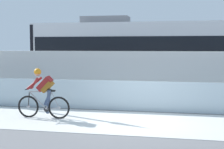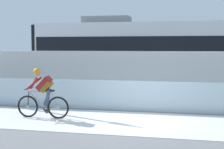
# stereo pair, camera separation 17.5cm
# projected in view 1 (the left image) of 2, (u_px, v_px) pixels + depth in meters

# --- Properties ---
(ground_plane) EXTENTS (200.00, 200.00, 0.00)m
(ground_plane) POSITION_uv_depth(u_px,v_px,m) (136.00, 122.00, 10.24)
(ground_plane) COLOR slate
(bike_path_deck) EXTENTS (32.00, 3.20, 0.01)m
(bike_path_deck) POSITION_uv_depth(u_px,v_px,m) (136.00, 122.00, 10.24)
(bike_path_deck) COLOR silver
(bike_path_deck) RESTS_ON ground
(glass_parapet) EXTENTS (32.00, 0.05, 1.08)m
(glass_parapet) POSITION_uv_depth(u_px,v_px,m) (143.00, 96.00, 12.00)
(glass_parapet) COLOR silver
(glass_parapet) RESTS_ON ground
(concrete_barrier_wall) EXTENTS (32.00, 0.36, 2.11)m
(concrete_barrier_wall) POSITION_uv_depth(u_px,v_px,m) (148.00, 77.00, 13.72)
(concrete_barrier_wall) COLOR silver
(concrete_barrier_wall) RESTS_ON ground
(tram_rail_near) EXTENTS (32.00, 0.08, 0.01)m
(tram_rail_near) POSITION_uv_depth(u_px,v_px,m) (153.00, 94.00, 16.23)
(tram_rail_near) COLOR #595654
(tram_rail_near) RESTS_ON ground
(tram_rail_far) EXTENTS (32.00, 0.08, 0.01)m
(tram_rail_far) POSITION_uv_depth(u_px,v_px,m) (155.00, 90.00, 17.63)
(tram_rail_far) COLOR #595654
(tram_rail_far) RESTS_ON ground
(tram) EXTENTS (11.06, 2.54, 3.81)m
(tram) POSITION_uv_depth(u_px,v_px,m) (144.00, 55.00, 16.88)
(tram) COLOR silver
(tram) RESTS_ON ground
(cyclist_on_bike) EXTENTS (1.77, 0.58, 1.61)m
(cyclist_on_bike) POSITION_uv_depth(u_px,v_px,m) (43.00, 94.00, 10.78)
(cyclist_on_bike) COLOR black
(cyclist_on_bike) RESTS_ON ground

